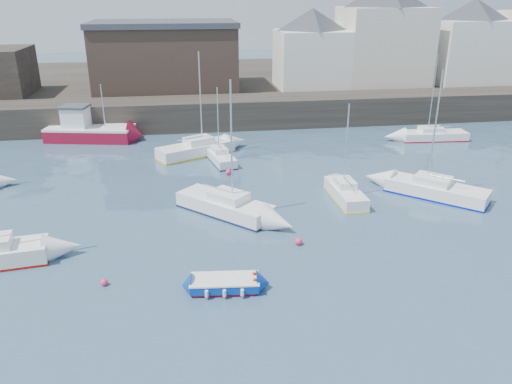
{
  "coord_description": "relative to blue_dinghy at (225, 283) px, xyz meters",
  "views": [
    {
      "loc": [
        -4.4,
        -17.46,
        13.51
      ],
      "look_at": [
        0.0,
        12.0,
        1.5
      ],
      "focal_mm": 35.0,
      "sensor_mm": 36.0,
      "label": 1
    }
  ],
  "objects": [
    {
      "name": "warehouse",
      "position": [
        -3.15,
        39.7,
        6.26
      ],
      "size": [
        16.4,
        10.4,
        7.6
      ],
      "color": "#3D2D26",
      "rests_on": "land_strip"
    },
    {
      "name": "sailboat_f",
      "position": [
        1.43,
        19.64,
        0.09
      ],
      "size": [
        2.5,
        5.04,
        6.27
      ],
      "color": "white",
      "rests_on": "ground"
    },
    {
      "name": "sailboat_h",
      "position": [
        -0.55,
        21.81,
        0.23
      ],
      "size": [
        7.16,
        5.12,
        8.9
      ],
      "color": "white",
      "rests_on": "ground"
    },
    {
      "name": "blue_dinghy",
      "position": [
        0.0,
        0.0,
        0.0
      ],
      "size": [
        3.45,
        1.92,
        0.63
      ],
      "color": "maroon",
      "rests_on": "ground"
    },
    {
      "name": "bldg_east_a",
      "position": [
        22.85,
        38.7,
        8.45
      ],
      "size": [
        13.36,
        13.36,
        11.8
      ],
      "color": "beige",
      "rests_on": "land_strip"
    },
    {
      "name": "bldg_east_b",
      "position": [
        33.85,
        38.2,
        7.51
      ],
      "size": [
        11.88,
        11.88,
        9.95
      ],
      "color": "white",
      "rests_on": "land_strip"
    },
    {
      "name": "buoy_mid",
      "position": [
        4.62,
        4.03,
        -0.35
      ],
      "size": [
        0.43,
        0.43,
        0.43
      ],
      "primitive_type": "sphere",
      "color": "#FF2D59",
      "rests_on": "ground"
    },
    {
      "name": "sailboat_b",
      "position": [
        0.86,
        8.98,
        0.22
      ],
      "size": [
        6.35,
        6.33,
        8.74
      ],
      "color": "white",
      "rests_on": "ground"
    },
    {
      "name": "buoy_far",
      "position": [
        1.78,
        16.36,
        -0.35
      ],
      "size": [
        0.45,
        0.45,
        0.45
      ],
      "primitive_type": "sphere",
      "color": "#FF2D59",
      "rests_on": "ground"
    },
    {
      "name": "sailboat_c",
      "position": [
        9.35,
        10.1,
        0.15
      ],
      "size": [
        1.72,
        5.08,
        6.64
      ],
      "color": "white",
      "rests_on": "ground"
    },
    {
      "name": "water",
      "position": [
        2.85,
        -3.3,
        -0.35
      ],
      "size": [
        220.0,
        220.0,
        0.0
      ],
      "primitive_type": "plane",
      "color": "#2D4760",
      "rests_on": "ground"
    },
    {
      "name": "sailboat_g",
      "position": [
        22.57,
        23.4,
        0.11
      ],
      "size": [
        6.52,
        2.44,
        8.11
      ],
      "color": "white",
      "rests_on": "ground"
    },
    {
      "name": "quay_wall",
      "position": [
        2.85,
        31.7,
        1.15
      ],
      "size": [
        90.0,
        5.0,
        3.0
      ],
      "primitive_type": "cube",
      "color": "#28231E",
      "rests_on": "ground"
    },
    {
      "name": "bldg_east_d",
      "position": [
        13.85,
        38.2,
        7.01
      ],
      "size": [
        11.14,
        11.14,
        8.95
      ],
      "color": "white",
      "rests_on": "land_strip"
    },
    {
      "name": "fishing_boat",
      "position": [
        -10.8,
        28.26,
        0.7
      ],
      "size": [
        8.68,
        4.68,
        5.45
      ],
      "color": "maroon",
      "rests_on": "ground"
    },
    {
      "name": "land_strip",
      "position": [
        2.85,
        49.7,
        1.05
      ],
      "size": [
        90.0,
        32.0,
        2.8
      ],
      "primitive_type": "cube",
      "color": "#28231E",
      "rests_on": "ground"
    },
    {
      "name": "sailboat_d",
      "position": [
        15.81,
        9.63,
        0.18
      ],
      "size": [
        6.55,
        6.35,
        8.82
      ],
      "color": "white",
      "rests_on": "ground"
    },
    {
      "name": "buoy_near",
      "position": [
        -5.85,
        1.28,
        -0.35
      ],
      "size": [
        0.36,
        0.36,
        0.36
      ],
      "primitive_type": "sphere",
      "color": "#FF2D59",
      "rests_on": "ground"
    }
  ]
}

